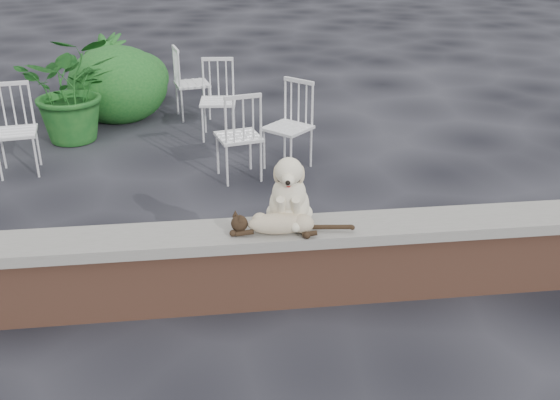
{
  "coord_description": "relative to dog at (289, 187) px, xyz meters",
  "views": [
    {
      "loc": [
        -0.37,
        -3.97,
        2.65
      ],
      "look_at": [
        0.16,
        0.2,
        0.7
      ],
      "focal_mm": 41.63,
      "sensor_mm": 36.0,
      "label": 1
    }
  ],
  "objects": [
    {
      "name": "dog",
      "position": [
        0.0,
        0.0,
        0.0
      ],
      "size": [
        0.43,
        0.52,
        0.54
      ],
      "primitive_type": null,
      "rotation": [
        0.0,
        0.0,
        -0.18
      ],
      "color": "beige",
      "rests_on": "capstone"
    },
    {
      "name": "potted_plant_a",
      "position": [
        -2.07,
        3.67,
        -0.21
      ],
      "size": [
        1.23,
        1.09,
        1.28
      ],
      "primitive_type": "imported",
      "rotation": [
        0.0,
        0.0,
        0.08
      ],
      "color": "#164F1D",
      "rests_on": "ground"
    },
    {
      "name": "chair_e",
      "position": [
        -0.68,
        4.42,
        -0.38
      ],
      "size": [
        0.66,
        0.66,
        0.94
      ],
      "primitive_type": null,
      "rotation": [
        0.0,
        0.0,
        1.77
      ],
      "color": "white",
      "rests_on": "ground"
    },
    {
      "name": "shrubbery",
      "position": [
        -2.21,
        4.63,
        -0.45
      ],
      "size": [
        3.39,
        1.91,
        1.02
      ],
      "color": "#164F1D",
      "rests_on": "ground"
    },
    {
      "name": "capstone",
      "position": [
        -0.21,
        -0.07,
        -0.31
      ],
      "size": [
        6.2,
        0.4,
        0.08
      ],
      "primitive_type": "cube",
      "color": "slate",
      "rests_on": "brick_wall"
    },
    {
      "name": "brick_wall",
      "position": [
        -0.21,
        -0.07,
        -0.6
      ],
      "size": [
        6.0,
        0.3,
        0.5
      ],
      "primitive_type": "cube",
      "color": "brown",
      "rests_on": "ground"
    },
    {
      "name": "chair_a",
      "position": [
        -2.51,
        2.67,
        -0.38
      ],
      "size": [
        0.63,
        0.63,
        0.94
      ],
      "primitive_type": null,
      "rotation": [
        0.0,
        0.0,
        0.14
      ],
      "color": "white",
      "rests_on": "ground"
    },
    {
      "name": "chair_d",
      "position": [
        0.32,
        2.46,
        -0.38
      ],
      "size": [
        0.79,
        0.79,
        0.94
      ],
      "primitive_type": null,
      "rotation": [
        0.0,
        0.0,
        -0.79
      ],
      "color": "white",
      "rests_on": "ground"
    },
    {
      "name": "potted_plant_b",
      "position": [
        -1.79,
        4.72,
        -0.32
      ],
      "size": [
        0.82,
        0.82,
        1.06
      ],
      "primitive_type": "imported",
      "rotation": [
        0.0,
        0.0,
        -0.59
      ],
      "color": "#164F1D",
      "rests_on": "ground"
    },
    {
      "name": "chair_b",
      "position": [
        -0.37,
        3.55,
        -0.38
      ],
      "size": [
        0.61,
        0.61,
        0.94
      ],
      "primitive_type": null,
      "rotation": [
        0.0,
        0.0,
        -0.09
      ],
      "color": "white",
      "rests_on": "ground"
    },
    {
      "name": "chair_c",
      "position": [
        -0.21,
        2.24,
        -0.38
      ],
      "size": [
        0.67,
        0.67,
        0.94
      ],
      "primitive_type": null,
      "rotation": [
        0.0,
        0.0,
        3.37
      ],
      "color": "white",
      "rests_on": "ground"
    },
    {
      "name": "cat",
      "position": [
        -0.08,
        -0.15,
        -0.19
      ],
      "size": [
        1.02,
        0.41,
        0.17
      ],
      "primitive_type": null,
      "rotation": [
        0.0,
        0.0,
        -0.18
      ],
      "color": "tan",
      "rests_on": "capstone"
    },
    {
      "name": "ground",
      "position": [
        -0.21,
        -0.07,
        -0.85
      ],
      "size": [
        60.0,
        60.0,
        0.0
      ],
      "primitive_type": "plane",
      "color": "black",
      "rests_on": "ground"
    }
  ]
}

